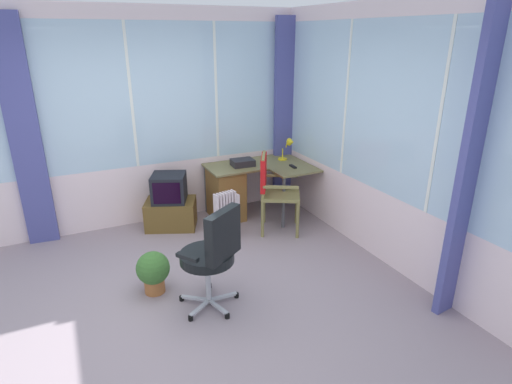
# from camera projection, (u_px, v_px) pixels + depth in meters

# --- Properties ---
(ground) EXTENTS (5.47, 5.11, 0.06)m
(ground) POSITION_uv_depth(u_px,v_px,m) (187.00, 305.00, 4.04)
(ground) COLOR gray
(north_window_panel) EXTENTS (4.47, 0.07, 2.76)m
(north_window_panel) POSITION_uv_depth(u_px,v_px,m) (133.00, 122.00, 5.30)
(north_window_panel) COLOR silver
(north_window_panel) RESTS_ON ground
(east_window_panel) EXTENTS (0.07, 4.11, 2.76)m
(east_window_panel) POSITION_uv_depth(u_px,v_px,m) (386.00, 139.00, 4.45)
(east_window_panel) COLOR silver
(east_window_panel) RESTS_ON ground
(curtain_north_left) EXTENTS (0.34, 0.10, 2.66)m
(curtain_north_left) POSITION_uv_depth(u_px,v_px,m) (25.00, 136.00, 4.76)
(curtain_north_left) COLOR #4B4E94
(curtain_north_left) RESTS_ON ground
(curtain_corner) EXTENTS (0.34, 0.09, 2.66)m
(curtain_corner) POSITION_uv_depth(u_px,v_px,m) (285.00, 114.00, 6.07)
(curtain_corner) COLOR #4B4E94
(curtain_corner) RESTS_ON ground
(curtain_east_far) EXTENTS (0.34, 0.11, 2.66)m
(curtain_east_far) POSITION_uv_depth(u_px,v_px,m) (471.00, 174.00, 3.48)
(curtain_east_far) COLOR #4B4E94
(curtain_east_far) RESTS_ON ground
(desk) EXTENTS (1.36, 1.00, 0.73)m
(desk) POSITION_uv_depth(u_px,v_px,m) (231.00, 190.00, 5.80)
(desk) COLOR olive
(desk) RESTS_ON ground
(desk_lamp) EXTENTS (0.23, 0.20, 0.32)m
(desk_lamp) POSITION_uv_depth(u_px,v_px,m) (289.00, 146.00, 5.94)
(desk_lamp) COLOR yellow
(desk_lamp) RESTS_ON desk
(tv_remote) EXTENTS (0.05, 0.15, 0.02)m
(tv_remote) POSITION_uv_depth(u_px,v_px,m) (293.00, 166.00, 5.67)
(tv_remote) COLOR black
(tv_remote) RESTS_ON desk
(paper_tray) EXTENTS (0.31, 0.25, 0.09)m
(paper_tray) POSITION_uv_depth(u_px,v_px,m) (243.00, 163.00, 5.72)
(paper_tray) COLOR #262429
(paper_tray) RESTS_ON desk
(wooden_armchair) EXTENTS (0.66, 0.65, 1.02)m
(wooden_armchair) POSITION_uv_depth(u_px,v_px,m) (271.00, 183.00, 5.30)
(wooden_armchair) COLOR olive
(wooden_armchair) RESTS_ON ground
(office_chair) EXTENTS (0.61, 0.60, 1.01)m
(office_chair) POSITION_uv_depth(u_px,v_px,m) (213.00, 251.00, 3.75)
(office_chair) COLOR #B7B7BF
(office_chair) RESTS_ON ground
(tv_on_stand) EXTENTS (0.76, 0.65, 0.73)m
(tv_on_stand) POSITION_uv_depth(u_px,v_px,m) (170.00, 204.00, 5.50)
(tv_on_stand) COLOR brown
(tv_on_stand) RESTS_ON ground
(space_heater) EXTENTS (0.37, 0.23, 0.63)m
(space_heater) POSITION_uv_depth(u_px,v_px,m) (227.00, 216.00, 5.17)
(space_heater) COLOR silver
(space_heater) RESTS_ON ground
(potted_plant) EXTENTS (0.33, 0.33, 0.43)m
(potted_plant) POSITION_uv_depth(u_px,v_px,m) (153.00, 270.00, 4.11)
(potted_plant) COLOR #A76231
(potted_plant) RESTS_ON ground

